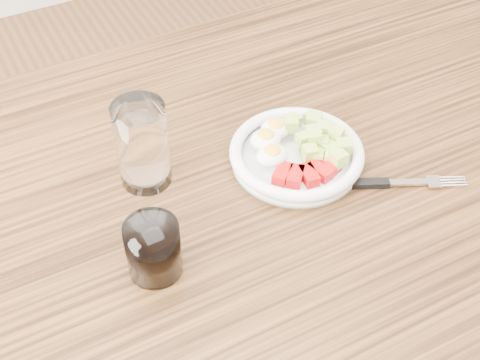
% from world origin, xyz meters
% --- Properties ---
extents(dining_table, '(1.50, 0.90, 0.77)m').
position_xyz_m(dining_table, '(0.00, 0.00, 0.67)').
color(dining_table, brown).
rests_on(dining_table, ground).
extents(bowl, '(0.20, 0.20, 0.05)m').
position_xyz_m(bowl, '(0.10, 0.03, 0.79)').
color(bowl, white).
rests_on(bowl, dining_table).
extents(fork, '(0.20, 0.11, 0.01)m').
position_xyz_m(fork, '(0.17, -0.07, 0.77)').
color(fork, black).
rests_on(fork, dining_table).
extents(water_glass, '(0.08, 0.08, 0.13)m').
position_xyz_m(water_glass, '(-0.12, 0.10, 0.84)').
color(water_glass, white).
rests_on(water_glass, dining_table).
extents(coffee_glass, '(0.07, 0.07, 0.08)m').
position_xyz_m(coffee_glass, '(-0.17, -0.06, 0.81)').
color(coffee_glass, white).
rests_on(coffee_glass, dining_table).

